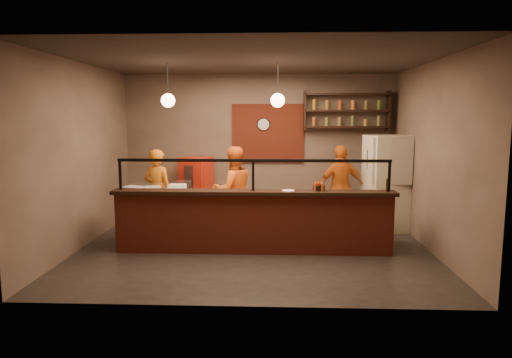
{
  "coord_description": "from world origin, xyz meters",
  "views": [
    {
      "loc": [
        0.36,
        -7.73,
        2.28
      ],
      "look_at": [
        0.02,
        0.3,
        1.17
      ],
      "focal_mm": 32.0,
      "sensor_mm": 36.0,
      "label": 1
    }
  ],
  "objects_px": {
    "cook_right": "(341,187)",
    "red_cooler": "(196,189)",
    "condiment_caddy": "(319,188)",
    "pepper_mill": "(387,185)",
    "wall_clock": "(264,124)",
    "fridge": "(387,183)",
    "cook_left": "(158,192)",
    "cook_mid": "(233,190)",
    "pizza_dough": "(299,195)"
  },
  "relations": [
    {
      "from": "cook_mid",
      "to": "fridge",
      "type": "relative_size",
      "value": 0.89
    },
    {
      "from": "red_cooler",
      "to": "condiment_caddy",
      "type": "bearing_deg",
      "value": -22.02
    },
    {
      "from": "cook_right",
      "to": "pepper_mill",
      "type": "distance_m",
      "value": 1.84
    },
    {
      "from": "wall_clock",
      "to": "pepper_mill",
      "type": "xyz_separation_m",
      "value": [
        2.1,
        -2.73,
        -0.94
      ]
    },
    {
      "from": "pepper_mill",
      "to": "red_cooler",
      "type": "bearing_deg",
      "value": 145.86
    },
    {
      "from": "cook_right",
      "to": "fridge",
      "type": "distance_m",
      "value": 0.91
    },
    {
      "from": "cook_right",
      "to": "red_cooler",
      "type": "xyz_separation_m",
      "value": [
        -3.07,
        0.68,
        -0.16
      ]
    },
    {
      "from": "wall_clock",
      "to": "cook_left",
      "type": "xyz_separation_m",
      "value": [
        -1.99,
        -1.6,
        -1.27
      ]
    },
    {
      "from": "wall_clock",
      "to": "cook_mid",
      "type": "bearing_deg",
      "value": -110.7
    },
    {
      "from": "red_cooler",
      "to": "pizza_dough",
      "type": "xyz_separation_m",
      "value": [
        2.16,
        -1.94,
        0.21
      ]
    },
    {
      "from": "cook_left",
      "to": "fridge",
      "type": "distance_m",
      "value": 4.52
    },
    {
      "from": "red_cooler",
      "to": "pepper_mill",
      "type": "bearing_deg",
      "value": -11.92
    },
    {
      "from": "condiment_caddy",
      "to": "pepper_mill",
      "type": "bearing_deg",
      "value": -1.41
    },
    {
      "from": "red_cooler",
      "to": "pizza_dough",
      "type": "height_order",
      "value": "red_cooler"
    },
    {
      "from": "wall_clock",
      "to": "pizza_dough",
      "type": "relative_size",
      "value": 0.64
    },
    {
      "from": "red_cooler",
      "to": "condiment_caddy",
      "type": "relative_size",
      "value": 8.66
    },
    {
      "from": "cook_mid",
      "to": "cook_right",
      "type": "bearing_deg",
      "value": 168.55
    },
    {
      "from": "fridge",
      "to": "red_cooler",
      "type": "height_order",
      "value": "fridge"
    },
    {
      "from": "cook_left",
      "to": "cook_mid",
      "type": "bearing_deg",
      "value": -152.68
    },
    {
      "from": "cook_left",
      "to": "cook_right",
      "type": "distance_m",
      "value": 3.65
    },
    {
      "from": "wall_clock",
      "to": "fridge",
      "type": "bearing_deg",
      "value": -23.6
    },
    {
      "from": "cook_left",
      "to": "red_cooler",
      "type": "xyz_separation_m",
      "value": [
        0.52,
        1.29,
        -0.14
      ]
    },
    {
      "from": "wall_clock",
      "to": "pizza_dough",
      "type": "distance_m",
      "value": 2.63
    },
    {
      "from": "red_cooler",
      "to": "cook_left",
      "type": "bearing_deg",
      "value": -89.75
    },
    {
      "from": "cook_mid",
      "to": "fridge",
      "type": "bearing_deg",
      "value": 163.09
    },
    {
      "from": "cook_right",
      "to": "fridge",
      "type": "xyz_separation_m",
      "value": [
        0.9,
        -0.1,
        0.1
      ]
    },
    {
      "from": "cook_right",
      "to": "fridge",
      "type": "relative_size",
      "value": 0.89
    },
    {
      "from": "cook_left",
      "to": "pepper_mill",
      "type": "height_order",
      "value": "cook_left"
    },
    {
      "from": "cook_mid",
      "to": "pizza_dough",
      "type": "height_order",
      "value": "cook_mid"
    },
    {
      "from": "fridge",
      "to": "red_cooler",
      "type": "xyz_separation_m",
      "value": [
        -3.97,
        0.78,
        -0.26
      ]
    },
    {
      "from": "wall_clock",
      "to": "cook_mid",
      "type": "distance_m",
      "value": 2.0
    },
    {
      "from": "cook_left",
      "to": "pepper_mill",
      "type": "distance_m",
      "value": 4.26
    },
    {
      "from": "fridge",
      "to": "red_cooler",
      "type": "relative_size",
      "value": 1.37
    },
    {
      "from": "cook_right",
      "to": "fridge",
      "type": "bearing_deg",
      "value": 158.54
    },
    {
      "from": "wall_clock",
      "to": "condiment_caddy",
      "type": "distance_m",
      "value": 3.05
    },
    {
      "from": "pizza_dough",
      "to": "wall_clock",
      "type": "bearing_deg",
      "value": 106.95
    },
    {
      "from": "cook_mid",
      "to": "cook_right",
      "type": "xyz_separation_m",
      "value": [
        2.15,
        0.47,
        -0.0
      ]
    },
    {
      "from": "cook_mid",
      "to": "condiment_caddy",
      "type": "xyz_separation_m",
      "value": [
        1.54,
        -1.24,
        0.25
      ]
    },
    {
      "from": "cook_left",
      "to": "pizza_dough",
      "type": "bearing_deg",
      "value": -171.75
    },
    {
      "from": "cook_right",
      "to": "pepper_mill",
      "type": "relative_size",
      "value": 8.35
    },
    {
      "from": "condiment_caddy",
      "to": "pepper_mill",
      "type": "height_order",
      "value": "pepper_mill"
    },
    {
      "from": "cook_mid",
      "to": "pizza_dough",
      "type": "bearing_deg",
      "value": 123.81
    },
    {
      "from": "cook_mid",
      "to": "cook_right",
      "type": "distance_m",
      "value": 2.2
    },
    {
      "from": "wall_clock",
      "to": "pepper_mill",
      "type": "distance_m",
      "value": 3.57
    },
    {
      "from": "fridge",
      "to": "pizza_dough",
      "type": "xyz_separation_m",
      "value": [
        -1.82,
        -1.15,
        -0.05
      ]
    },
    {
      "from": "cook_right",
      "to": "red_cooler",
      "type": "bearing_deg",
      "value": -27.39
    },
    {
      "from": "cook_mid",
      "to": "fridge",
      "type": "distance_m",
      "value": 3.08
    },
    {
      "from": "wall_clock",
      "to": "cook_mid",
      "type": "relative_size",
      "value": 0.18
    },
    {
      "from": "fridge",
      "to": "red_cooler",
      "type": "bearing_deg",
      "value": 157.31
    },
    {
      "from": "cook_mid",
      "to": "condiment_caddy",
      "type": "bearing_deg",
      "value": 117.24
    }
  ]
}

